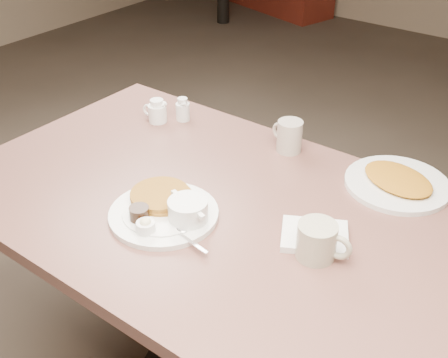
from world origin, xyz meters
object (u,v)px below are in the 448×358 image
Objects in this scene: creamer_right at (183,110)px; coffee_mug_far at (289,136)px; diner_table at (220,252)px; creamer_left at (157,112)px; hash_plate at (397,182)px; main_plate at (167,209)px; coffee_mug_near at (318,241)px.

coffee_mug_far is at bearing 5.36° from creamer_right.
creamer_left is (-0.47, 0.26, 0.21)m from diner_table.
hash_plate is (0.75, 0.05, -0.02)m from creamer_right.
hash_plate is (0.81, 0.11, -0.02)m from creamer_left.
main_plate is 4.67× the size of creamer_right.
creamer_left is 0.09m from creamer_right.
creamer_left and creamer_right have the same top height.
diner_table is 0.54m from hash_plate.
coffee_mug_far is at bearing 129.21° from coffee_mug_near.
diner_table is at bearing 59.06° from main_plate.
main_plate is 0.55m from creamer_left.
main_plate is 0.65m from hash_plate.
coffee_mug_near is 1.19× the size of coffee_mug_far.
creamer_left reaches higher than hash_plate.
diner_table is 4.02× the size of main_plate.
creamer_right reaches higher than main_plate.
coffee_mug_far is (-0.32, 0.39, 0.00)m from coffee_mug_near.
diner_table is 10.68× the size of coffee_mug_near.
coffee_mug_near is 1.52× the size of creamer_left.
creamer_left is at bearing 150.80° from diner_table.
hash_plate is (0.35, 0.01, -0.04)m from coffee_mug_far.
main_plate is 0.49m from coffee_mug_far.
coffee_mug_far is 0.35m from hash_plate.
creamer_right is 0.21× the size of hash_plate.
coffee_mug_far reaches higher than hash_plate.
main_plate is 3.17× the size of coffee_mug_far.
coffee_mug_near is 0.50m from coffee_mug_far.
coffee_mug_far is at bearing 81.90° from main_plate.
coffee_mug_far reaches higher than diner_table.
coffee_mug_far is 1.47× the size of creamer_right.
creamer_left is at bearing 135.48° from main_plate.
main_plate is at bearing -166.32° from coffee_mug_near.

